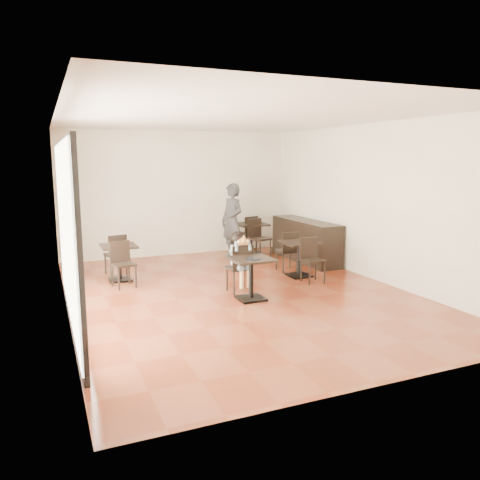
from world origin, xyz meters
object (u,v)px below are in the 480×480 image
cafe_table_mid (299,259)px  chair_left_b (124,265)px  adult_patron (232,221)px  chair_back_a (246,234)px  chair_left_a (115,254)px  child (239,262)px  cafe_table_left (119,263)px  child_table (251,279)px  child_chair (239,268)px  chair_mid_b (313,261)px  cafe_table_back (251,239)px  chair_mid_a (287,251)px  chair_back_b (260,239)px

cafe_table_mid → chair_left_b: size_ratio=0.84×
chair_left_b → cafe_table_mid: bearing=-20.7°
adult_patron → chair_back_a: (0.65, 0.59, -0.45)m
chair_left_a → chair_left_b: bearing=78.4°
child → cafe_table_left: bearing=138.3°
child → chair_left_b: bearing=148.7°
child_table → child_chair: size_ratio=0.83×
chair_mid_b → chair_left_a: bearing=149.2°
child → cafe_table_left: size_ratio=1.55×
cafe_table_mid → chair_mid_b: size_ratio=0.83×
cafe_table_back → chair_mid_a: (-0.02, -2.01, 0.04)m
child_chair → child_table: bearing=90.0°
cafe_table_left → chair_mid_a: bearing=-9.2°
child_chair → chair_mid_a: bearing=-145.1°
cafe_table_mid → cafe_table_left: size_ratio=1.01×
child → chair_back_b: size_ratio=1.16×
chair_mid_a → chair_mid_b: same height
cafe_table_left → chair_back_b: bearing=13.7°
child → chair_mid_b: child is taller
child → chair_back_a: child is taller
chair_mid_b → chair_left_b: chair_mid_b is taller
adult_patron → cafe_table_back: size_ratio=2.29×
cafe_table_mid → chair_mid_b: chair_mid_b is taller
adult_patron → chair_mid_b: 2.92m
child_table → chair_mid_b: size_ratio=0.84×
cafe_table_back → chair_left_a: (-3.61, -0.88, 0.03)m
child_table → cafe_table_back: bearing=65.8°
chair_mid_a → chair_left_a: (-3.59, 1.13, -0.01)m
child_table → child_chair: (-0.00, 0.55, 0.08)m
child_chair → cafe_table_left: child_chair is taller
child_table → chair_left_b: 2.60m
cafe_table_left → cafe_table_back: 3.88m
cafe_table_left → chair_left_a: bearing=90.0°
child_table → cafe_table_mid: size_ratio=1.01×
chair_left_a → chair_left_b: 1.10m
cafe_table_left → chair_left_b: size_ratio=0.83×
child_chair → chair_mid_a: size_ratio=1.01×
adult_patron → chair_left_b: 3.44m
child_table → cafe_table_back: size_ratio=0.92×
chair_mid_b → chair_back_a: chair_back_a is taller
adult_patron → cafe_table_mid: (0.63, -2.26, -0.57)m
child_chair → child: (0.00, 0.00, 0.12)m
cafe_table_back → chair_mid_a: chair_mid_a is taller
child_chair → cafe_table_mid: 1.75m
chair_mid_b → chair_left_b: bearing=163.6°
chair_mid_b → chair_back_a: size_ratio=0.91×
chair_mid_b → chair_back_b: 2.56m
chair_mid_b → chair_left_a: 4.22m
cafe_table_mid → child: bearing=-160.0°
adult_patron → cafe_table_back: bearing=97.0°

